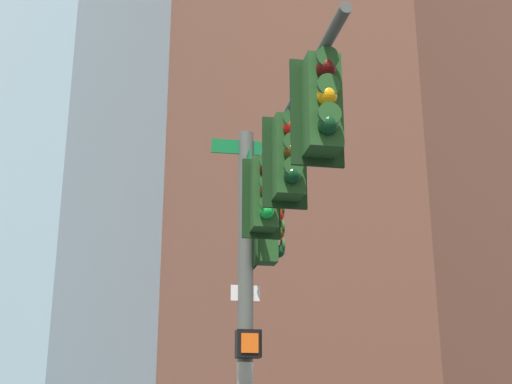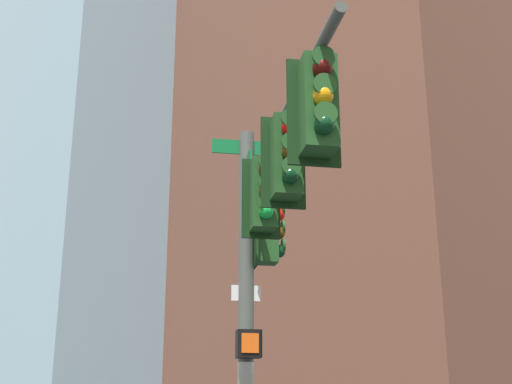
# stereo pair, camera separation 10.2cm
# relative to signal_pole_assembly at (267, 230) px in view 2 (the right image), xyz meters

# --- Properties ---
(signal_pole_assembly) EXTENTS (4.85, 3.64, 6.17)m
(signal_pole_assembly) POSITION_rel_signal_pole_assembly_xyz_m (0.00, 0.00, 0.00)
(signal_pole_assembly) COLOR #4C514C
(signal_pole_assembly) RESTS_ON ground_plane
(building_brick_nearside) EXTENTS (27.63, 20.17, 48.53)m
(building_brick_nearside) POSITION_rel_signal_pole_assembly_xyz_m (27.45, -36.60, 20.12)
(building_brick_nearside) COLOR brown
(building_brick_nearside) RESTS_ON ground_plane
(building_brick_midblock) EXTENTS (17.80, 15.75, 48.05)m
(building_brick_midblock) POSITION_rel_signal_pole_assembly_xyz_m (33.23, -39.87, 19.87)
(building_brick_midblock) COLOR brown
(building_brick_midblock) RESTS_ON ground_plane
(building_glass_tower) EXTENTS (28.33, 29.31, 56.64)m
(building_glass_tower) POSITION_rel_signal_pole_assembly_xyz_m (52.04, -32.19, 24.17)
(building_glass_tower) COLOR #8CB2C6
(building_glass_tower) RESTS_ON ground_plane
(building_brick_farside) EXTENTS (18.50, 18.12, 50.10)m
(building_brick_farside) POSITION_rel_signal_pole_assembly_xyz_m (35.45, -39.80, 20.90)
(building_brick_farside) COLOR brown
(building_brick_farside) RESTS_ON ground_plane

